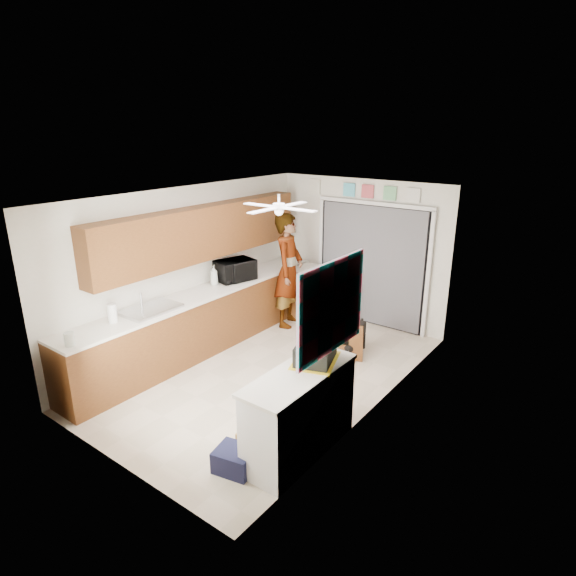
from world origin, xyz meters
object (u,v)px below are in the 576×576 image
Objects in this scene: dog at (356,337)px; paper_towel_roll at (112,313)px; microwave at (235,270)px; man at (289,270)px; soap_bottle at (214,275)px; navy_crate at (235,460)px; suitcase at (315,352)px; cardboard_box at (258,441)px.

paper_towel_roll is at bearing -137.15° from dog.
man is (0.46, 0.84, -0.12)m from microwave.
soap_bottle reaches higher than navy_crate.
suitcase reaches higher than cardboard_box.
man reaches higher than suitcase.
navy_crate is at bearing -95.54° from dog.
man reaches higher than microwave.
soap_bottle is at bearing 137.90° from navy_crate.
soap_bottle reaches higher than paper_towel_roll.
soap_bottle is 2.98m from suitcase.
suitcase is (2.62, -1.58, -0.06)m from microwave.
suitcase is at bearing -23.92° from soap_bottle.
cardboard_box is at bearing -119.01° from microwave.
man is (-2.17, 2.43, -0.06)m from suitcase.
man is at bearing -13.95° from microwave.
dog reaches higher than cardboard_box.
soap_bottle is 1.88m from paper_towel_roll.
cardboard_box is at bearing 90.00° from navy_crate.
microwave reaches higher than paper_towel_roll.
soap_bottle is at bearing 137.17° from suitcase.
paper_towel_roll is 2.53m from cardboard_box.
microwave is 0.97m from man.
paper_towel_roll reaches higher than suitcase.
paper_towel_roll is at bearing -88.29° from soap_bottle.
paper_towel_roll is (-0.05, -2.25, -0.04)m from microwave.
man is (-1.85, 3.02, 0.86)m from cardboard_box.
dog is at bearing 96.38° from navy_crate.
suitcase is at bearing 71.66° from navy_crate.
navy_crate is at bearing -123.48° from microwave.
dog is (1.95, 0.58, -0.86)m from microwave.
cardboard_box is (2.35, 0.07, -0.94)m from paper_towel_roll.
soap_bottle is 0.82× the size of navy_crate.
suitcase is 2.40m from dog.
soap_bottle is 0.16× the size of man.
cardboard_box is 2.79m from dog.
paper_towel_roll is 0.64× the size of cardboard_box.
dog is (1.50, -0.26, -0.74)m from man.
dog is at bearing -58.96° from microwave.
cardboard_box is (2.41, -1.81, -0.98)m from soap_bottle.
cardboard_box is 1.01× the size of navy_crate.
soap_bottle reaches higher than cardboard_box.
paper_towel_roll is 0.64× the size of navy_crate.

